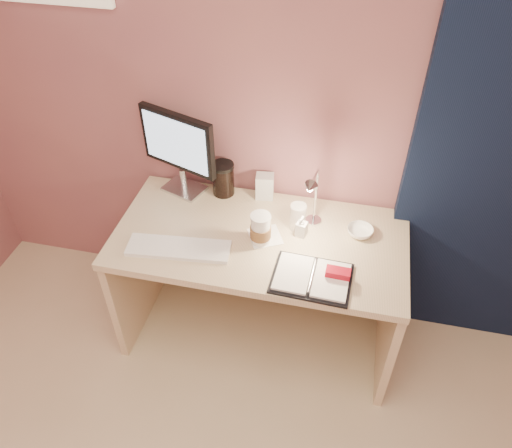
% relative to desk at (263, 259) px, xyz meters
% --- Properties ---
extents(room, '(3.50, 3.50, 3.50)m').
position_rel_desk_xyz_m(room, '(0.95, 0.24, 0.63)').
color(room, '#C6B28E').
rests_on(room, ground).
extents(desk, '(1.40, 0.70, 0.73)m').
position_rel_desk_xyz_m(desk, '(0.00, 0.00, 0.00)').
color(desk, beige).
rests_on(desk, ground).
extents(monitor, '(0.41, 0.21, 0.46)m').
position_rel_desk_xyz_m(monitor, '(-0.47, 0.20, 0.50)').
color(monitor, silver).
rests_on(monitor, desk).
extents(keyboard, '(0.49, 0.19, 0.02)m').
position_rel_desk_xyz_m(keyboard, '(-0.35, -0.25, 0.24)').
color(keyboard, white).
rests_on(keyboard, desk).
extents(planner, '(0.35, 0.27, 0.05)m').
position_rel_desk_xyz_m(planner, '(0.29, -0.29, 0.24)').
color(planner, black).
rests_on(planner, desk).
extents(paper_a, '(0.20, 0.20, 0.00)m').
position_rel_desk_xyz_m(paper_a, '(0.03, -0.07, 0.23)').
color(paper_a, white).
rests_on(paper_a, desk).
extents(coffee_cup, '(0.10, 0.10, 0.16)m').
position_rel_desk_xyz_m(coffee_cup, '(0.01, -0.11, 0.30)').
color(coffee_cup, white).
rests_on(coffee_cup, desk).
extents(clear_cup, '(0.08, 0.08, 0.14)m').
position_rel_desk_xyz_m(clear_cup, '(0.16, 0.03, 0.29)').
color(clear_cup, white).
rests_on(clear_cup, desk).
extents(bowl, '(0.14, 0.14, 0.04)m').
position_rel_desk_xyz_m(bowl, '(0.47, 0.04, 0.25)').
color(bowl, white).
rests_on(bowl, desk).
extents(lotion_bottle, '(0.06, 0.06, 0.11)m').
position_rel_desk_xyz_m(lotion_bottle, '(0.19, -0.02, 0.28)').
color(lotion_bottle, white).
rests_on(lotion_bottle, desk).
extents(dark_jar, '(0.11, 0.11, 0.16)m').
position_rel_desk_xyz_m(dark_jar, '(-0.26, 0.22, 0.31)').
color(dark_jar, black).
rests_on(dark_jar, desk).
extents(product_box, '(0.10, 0.08, 0.14)m').
position_rel_desk_xyz_m(product_box, '(-0.04, 0.23, 0.29)').
color(product_box, silver).
rests_on(product_box, desk).
extents(desk_lamp, '(0.09, 0.21, 0.33)m').
position_rel_desk_xyz_m(desk_lamp, '(0.25, 0.01, 0.43)').
color(desk_lamp, silver).
rests_on(desk_lamp, desk).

